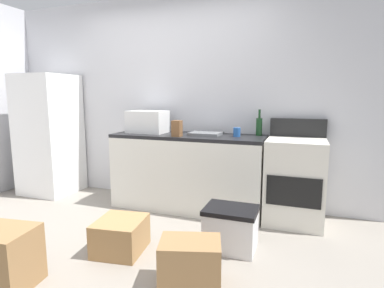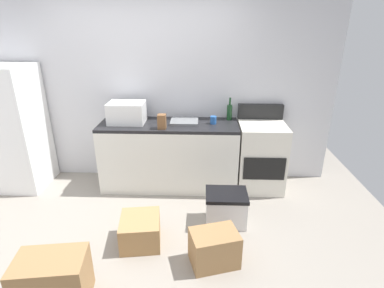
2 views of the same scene
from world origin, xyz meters
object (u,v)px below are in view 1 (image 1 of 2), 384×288
at_px(stove_oven, 295,180).
at_px(cardboard_box_large, 190,263).
at_px(knife_block, 177,128).
at_px(wine_bottle, 259,126).
at_px(cardboard_box_small, 121,235).
at_px(storage_bin, 231,228).
at_px(coffee_mug, 237,132).
at_px(microwave, 148,122).
at_px(refrigerator, 49,135).

relative_size(stove_oven, cardboard_box_large, 2.54).
xyz_separation_m(knife_block, cardboard_box_large, (0.63, -1.27, -0.82)).
distance_m(wine_bottle, cardboard_box_small, 1.92).
relative_size(cardboard_box_small, storage_bin, 0.93).
relative_size(cardboard_box_large, storage_bin, 0.94).
distance_m(wine_bottle, cardboard_box_large, 1.88).
relative_size(wine_bottle, cardboard_box_small, 0.70).
relative_size(coffee_mug, cardboard_box_large, 0.23).
bearing_deg(microwave, wine_bottle, 7.61).
bearing_deg(coffee_mug, cardboard_box_large, -90.42).
xyz_separation_m(refrigerator, microwave, (1.51, 0.07, 0.22)).
relative_size(wine_bottle, coffee_mug, 3.00).
bearing_deg(stove_oven, cardboard_box_large, -113.82).
bearing_deg(stove_oven, microwave, 179.50).
bearing_deg(stove_oven, storage_bin, -120.82).
bearing_deg(refrigerator, stove_oven, 0.97).
xyz_separation_m(wine_bottle, cardboard_box_small, (-0.98, -1.41, -0.87)).
bearing_deg(knife_block, coffee_mug, 18.58).
distance_m(microwave, coffee_mug, 1.12).
bearing_deg(cardboard_box_large, refrigerator, 151.52).
distance_m(knife_block, cardboard_box_small, 1.32).
height_order(wine_bottle, storage_bin, wine_bottle).
bearing_deg(microwave, cardboard_box_small, -73.61).
xyz_separation_m(stove_oven, coffee_mug, (-0.64, 0.01, 0.48)).
bearing_deg(cardboard_box_large, stove_oven, 66.18).
bearing_deg(microwave, cardboard_box_large, -53.37).
bearing_deg(stove_oven, refrigerator, -179.03).
bearing_deg(refrigerator, cardboard_box_large, -28.48).
distance_m(stove_oven, microwave, 1.85).
bearing_deg(cardboard_box_large, wine_bottle, 82.17).
bearing_deg(wine_bottle, storage_bin, -94.42).
bearing_deg(wine_bottle, cardboard_box_small, -124.74).
bearing_deg(cardboard_box_small, cardboard_box_large, -19.30).
xyz_separation_m(stove_oven, storage_bin, (-0.50, -0.84, -0.27)).
distance_m(microwave, wine_bottle, 1.35).
bearing_deg(cardboard_box_small, microwave, 106.39).
bearing_deg(wine_bottle, coffee_mug, -139.83).
relative_size(refrigerator, cardboard_box_small, 3.83).
relative_size(microwave, wine_bottle, 1.53).
xyz_separation_m(refrigerator, cardboard_box_large, (2.62, -1.42, -0.65)).
relative_size(coffee_mug, storage_bin, 0.22).
height_order(stove_oven, cardboard_box_small, stove_oven).
xyz_separation_m(microwave, storage_bin, (1.26, -0.86, -0.84)).
bearing_deg(cardboard_box_large, cardboard_box_small, 160.70).
xyz_separation_m(coffee_mug, knife_block, (-0.64, -0.21, 0.04)).
relative_size(refrigerator, stove_oven, 1.49).
height_order(coffee_mug, storage_bin, coffee_mug).
relative_size(knife_block, storage_bin, 0.39).
relative_size(microwave, knife_block, 2.56).
height_order(stove_oven, storage_bin, stove_oven).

